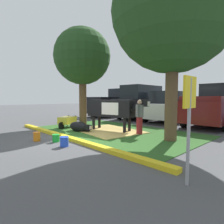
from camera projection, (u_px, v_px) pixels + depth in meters
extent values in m
plane|color=#4C4C4F|center=(74.00, 138.00, 7.36)|extent=(80.00, 80.00, 0.00)
cube|color=#2D5B23|center=(114.00, 131.00, 8.76)|extent=(7.73, 4.62, 0.02)
cube|color=yellow|center=(68.00, 138.00, 7.07)|extent=(8.93, 0.24, 0.12)
cube|color=tan|center=(107.00, 131.00, 8.85)|extent=(3.45, 2.75, 0.04)
cylinder|color=brown|center=(83.00, 101.00, 10.77)|extent=(0.42, 0.42, 2.83)
sphere|color=#23471E|center=(82.00, 56.00, 10.58)|extent=(3.21, 3.21, 3.21)
cylinder|color=brown|center=(171.00, 98.00, 6.75)|extent=(0.44, 0.44, 3.12)
sphere|color=#23471E|center=(173.00, 10.00, 6.52)|extent=(4.40, 4.40, 4.40)
cube|color=black|center=(111.00, 108.00, 8.88)|extent=(2.40, 1.27, 0.80)
cube|color=white|center=(114.00, 108.00, 8.80)|extent=(1.06, 0.93, 0.56)
cylinder|color=black|center=(137.00, 107.00, 8.18)|extent=(0.70, 0.47, 0.58)
cube|color=black|center=(143.00, 103.00, 8.00)|extent=(0.49, 0.36, 0.32)
cube|color=white|center=(148.00, 104.00, 7.90)|extent=(0.17, 0.22, 0.20)
cylinder|color=black|center=(129.00, 124.00, 8.70)|extent=(0.14, 0.14, 0.69)
cylinder|color=black|center=(125.00, 126.00, 8.28)|extent=(0.14, 0.14, 0.69)
cylinder|color=black|center=(99.00, 122.00, 9.60)|extent=(0.14, 0.14, 0.69)
cylinder|color=black|center=(94.00, 123.00, 9.18)|extent=(0.14, 0.14, 0.69)
cylinder|color=black|center=(91.00, 112.00, 9.53)|extent=(0.06, 0.06, 0.70)
ellipsoid|color=black|center=(79.00, 127.00, 8.71)|extent=(1.16, 0.65, 0.48)
cube|color=black|center=(88.00, 127.00, 8.35)|extent=(0.31, 0.24, 0.22)
cube|color=silver|center=(90.00, 128.00, 8.28)|extent=(0.08, 0.11, 0.16)
cylinder|color=black|center=(87.00, 131.00, 8.66)|extent=(0.36, 0.16, 0.10)
cylinder|color=maroon|center=(139.00, 126.00, 7.99)|extent=(0.26, 0.26, 0.77)
cylinder|color=slate|center=(140.00, 111.00, 7.94)|extent=(0.34, 0.34, 0.53)
sphere|color=tan|center=(140.00, 102.00, 7.91)|extent=(0.21, 0.21, 0.21)
cylinder|color=slate|center=(138.00, 110.00, 7.75)|extent=(0.09, 0.09, 0.50)
cylinder|color=slate|center=(141.00, 110.00, 8.13)|extent=(0.09, 0.09, 0.50)
cube|color=gold|center=(67.00, 120.00, 9.85)|extent=(0.91, 1.07, 0.36)
cylinder|color=black|center=(61.00, 126.00, 9.40)|extent=(0.24, 0.37, 0.36)
cylinder|color=black|center=(74.00, 125.00, 10.06)|extent=(0.04, 0.04, 0.24)
cylinder|color=black|center=(67.00, 124.00, 10.23)|extent=(0.04, 0.04, 0.24)
cylinder|color=black|center=(78.00, 117.00, 10.35)|extent=(0.25, 0.50, 0.23)
cylinder|color=black|center=(71.00, 117.00, 10.52)|extent=(0.25, 0.50, 0.23)
cylinder|color=#99999E|center=(189.00, 133.00, 3.30)|extent=(0.06, 0.06, 1.93)
cube|color=yellow|center=(190.00, 92.00, 3.24)|extent=(0.04, 0.44, 0.56)
cylinder|color=orange|center=(37.00, 137.00, 6.82)|extent=(0.24, 0.24, 0.32)
torus|color=orange|center=(37.00, 132.00, 6.81)|extent=(0.27, 0.27, 0.02)
cylinder|color=green|center=(56.00, 138.00, 6.68)|extent=(0.24, 0.24, 0.26)
torus|color=green|center=(56.00, 135.00, 6.67)|extent=(0.27, 0.27, 0.02)
cylinder|color=blue|center=(64.00, 142.00, 6.04)|extent=(0.27, 0.27, 0.31)
torus|color=blue|center=(64.00, 137.00, 6.02)|extent=(0.30, 0.30, 0.02)
cube|color=black|center=(115.00, 106.00, 16.51)|extent=(2.20, 5.47, 1.10)
cube|color=black|center=(122.00, 94.00, 17.10)|extent=(1.91, 1.87, 1.00)
cube|color=black|center=(105.00, 98.00, 15.59)|extent=(2.00, 2.77, 0.24)
cylinder|color=black|center=(120.00, 111.00, 18.50)|extent=(0.24, 0.65, 0.64)
cylinder|color=black|center=(136.00, 112.00, 17.10)|extent=(0.24, 0.65, 0.64)
cylinder|color=black|center=(93.00, 113.00, 16.00)|extent=(0.24, 0.65, 0.64)
cylinder|color=black|center=(109.00, 114.00, 14.60)|extent=(0.24, 0.65, 0.64)
cube|color=black|center=(141.00, 107.00, 14.28)|extent=(2.07, 4.67, 1.20)
cube|color=black|center=(142.00, 92.00, 14.19)|extent=(1.79, 3.26, 1.00)
cylinder|color=black|center=(142.00, 113.00, 16.05)|extent=(0.24, 0.65, 0.64)
cylinder|color=black|center=(162.00, 114.00, 14.73)|extent=(0.24, 0.65, 0.64)
cylinder|color=black|center=(119.00, 115.00, 13.92)|extent=(0.24, 0.65, 0.64)
cylinder|color=black|center=(140.00, 117.00, 12.59)|extent=(0.24, 0.65, 0.64)
cube|color=silver|center=(168.00, 110.00, 12.38)|extent=(1.97, 4.47, 0.90)
cube|color=black|center=(169.00, 97.00, 12.32)|extent=(1.67, 2.26, 0.80)
cylinder|color=black|center=(166.00, 115.00, 14.06)|extent=(0.24, 0.65, 0.64)
cylinder|color=black|center=(190.00, 116.00, 12.81)|extent=(0.24, 0.65, 0.64)
cylinder|color=black|center=(145.00, 117.00, 12.02)|extent=(0.24, 0.65, 0.64)
cylinder|color=black|center=(171.00, 120.00, 10.77)|extent=(0.24, 0.65, 0.64)
cube|color=maroon|center=(215.00, 110.00, 10.55)|extent=(2.20, 5.47, 1.10)
cube|color=black|center=(220.00, 92.00, 11.14)|extent=(1.91, 1.87, 1.00)
cube|color=maroon|center=(208.00, 99.00, 9.63)|extent=(2.00, 2.77, 0.24)
cylinder|color=black|center=(206.00, 117.00, 12.54)|extent=(0.24, 0.65, 0.64)
cylinder|color=black|center=(184.00, 121.00, 10.04)|extent=(0.24, 0.65, 0.64)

